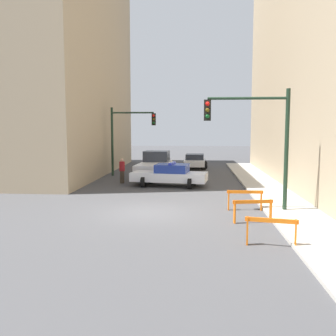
% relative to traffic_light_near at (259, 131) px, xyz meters
% --- Properties ---
extents(ground_plane, '(120.00, 120.00, 0.00)m').
position_rel_traffic_light_near_xyz_m(ground_plane, '(-4.73, -0.51, -3.53)').
color(ground_plane, '#424244').
extents(sidewalk_right, '(2.40, 44.00, 0.12)m').
position_rel_traffic_light_near_xyz_m(sidewalk_right, '(1.47, -0.51, -3.47)').
color(sidewalk_right, '#B2ADA3').
rests_on(sidewalk_right, ground_plane).
extents(building_corner_left, '(14.00, 20.00, 19.22)m').
position_rel_traffic_light_near_xyz_m(building_corner_left, '(-16.73, 13.49, 6.08)').
color(building_corner_left, tan).
rests_on(building_corner_left, ground_plane).
extents(traffic_light_near, '(3.64, 0.35, 5.20)m').
position_rel_traffic_light_near_xyz_m(traffic_light_near, '(0.00, 0.00, 0.00)').
color(traffic_light_near, black).
rests_on(traffic_light_near, sidewalk_right).
extents(traffic_light_far, '(3.44, 0.35, 5.20)m').
position_rel_traffic_light_near_xyz_m(traffic_light_far, '(-8.03, 11.84, -0.13)').
color(traffic_light_far, black).
rests_on(traffic_light_far, ground_plane).
extents(police_car, '(4.92, 2.79, 1.52)m').
position_rel_traffic_light_near_xyz_m(police_car, '(-4.34, 6.90, -2.81)').
color(police_car, white).
rests_on(police_car, ground_plane).
extents(white_truck, '(2.87, 5.52, 1.90)m').
position_rel_traffic_light_near_xyz_m(white_truck, '(-5.80, 11.30, -2.62)').
color(white_truck, silver).
rests_on(white_truck, ground_plane).
extents(parked_car_near, '(2.34, 4.34, 1.31)m').
position_rel_traffic_light_near_xyz_m(parked_car_near, '(-2.84, 17.45, -2.86)').
color(parked_car_near, silver).
rests_on(parked_car_near, ground_plane).
extents(pedestrian_crossing, '(0.50, 0.50, 1.66)m').
position_rel_traffic_light_near_xyz_m(pedestrian_crossing, '(-7.61, 7.96, -2.67)').
color(pedestrian_crossing, '#382D23').
rests_on(pedestrian_crossing, ground_plane).
extents(barrier_front, '(1.58, 0.44, 0.90)m').
position_rel_traffic_light_near_xyz_m(barrier_front, '(-0.36, -4.91, -2.91)').
color(barrier_front, orange).
rests_on(barrier_front, ground_plane).
extents(barrier_mid, '(1.58, 0.43, 0.90)m').
position_rel_traffic_light_near_xyz_m(barrier_mid, '(-0.49, -1.98, -2.91)').
color(barrier_mid, orange).
rests_on(barrier_mid, ground_plane).
extents(barrier_back, '(1.60, 0.20, 0.90)m').
position_rel_traffic_light_near_xyz_m(barrier_back, '(-0.52, 0.23, -2.91)').
color(barrier_back, orange).
rests_on(barrier_back, ground_plane).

